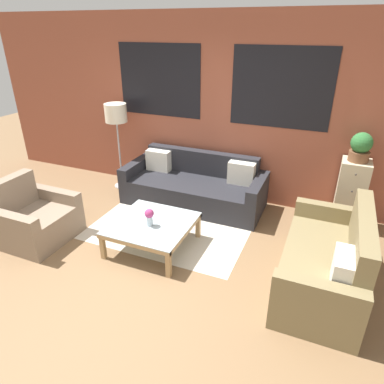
{
  "coord_description": "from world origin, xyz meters",
  "views": [
    {
      "loc": [
        1.72,
        -2.58,
        2.58
      ],
      "look_at": [
        0.09,
        1.25,
        0.55
      ],
      "focal_mm": 32.0,
      "sensor_mm": 36.0,
      "label": 1
    }
  ],
  "objects_px": {
    "armchair_corner": "(35,220)",
    "potted_plant": "(361,147)",
    "coffee_table": "(152,226)",
    "floor_lamp": "(116,117)",
    "drawer_cabinet": "(350,194)",
    "flower_vase": "(149,216)",
    "couch_dark": "(194,187)",
    "settee_vintage": "(327,264)"
  },
  "relations": [
    {
      "from": "armchair_corner",
      "to": "floor_lamp",
      "type": "xyz_separation_m",
      "value": [
        0.12,
        1.85,
        0.96
      ]
    },
    {
      "from": "armchair_corner",
      "to": "potted_plant",
      "type": "bearing_deg",
      "value": 27.55
    },
    {
      "from": "settee_vintage",
      "to": "drawer_cabinet",
      "type": "bearing_deg",
      "value": 82.91
    },
    {
      "from": "coffee_table",
      "to": "drawer_cabinet",
      "type": "height_order",
      "value": "drawer_cabinet"
    },
    {
      "from": "floor_lamp",
      "to": "couch_dark",
      "type": "bearing_deg",
      "value": -3.87
    },
    {
      "from": "floor_lamp",
      "to": "flower_vase",
      "type": "relative_size",
      "value": 6.4
    },
    {
      "from": "settee_vintage",
      "to": "floor_lamp",
      "type": "bearing_deg",
      "value": 158.41
    },
    {
      "from": "drawer_cabinet",
      "to": "settee_vintage",
      "type": "bearing_deg",
      "value": -97.09
    },
    {
      "from": "potted_plant",
      "to": "flower_vase",
      "type": "relative_size",
      "value": 1.69
    },
    {
      "from": "settee_vintage",
      "to": "potted_plant",
      "type": "bearing_deg",
      "value": 82.91
    },
    {
      "from": "floor_lamp",
      "to": "drawer_cabinet",
      "type": "distance_m",
      "value": 3.75
    },
    {
      "from": "couch_dark",
      "to": "armchair_corner",
      "type": "bearing_deg",
      "value": -131.42
    },
    {
      "from": "armchair_corner",
      "to": "floor_lamp",
      "type": "height_order",
      "value": "floor_lamp"
    },
    {
      "from": "drawer_cabinet",
      "to": "potted_plant",
      "type": "height_order",
      "value": "potted_plant"
    },
    {
      "from": "coffee_table",
      "to": "armchair_corner",
      "type": "bearing_deg",
      "value": -165.04
    },
    {
      "from": "coffee_table",
      "to": "floor_lamp",
      "type": "bearing_deg",
      "value": 134.42
    },
    {
      "from": "couch_dark",
      "to": "potted_plant",
      "type": "distance_m",
      "value": 2.42
    },
    {
      "from": "drawer_cabinet",
      "to": "flower_vase",
      "type": "xyz_separation_m",
      "value": [
        -2.25,
        -1.64,
        0.01
      ]
    },
    {
      "from": "armchair_corner",
      "to": "flower_vase",
      "type": "bearing_deg",
      "value": 12.35
    },
    {
      "from": "settee_vintage",
      "to": "drawer_cabinet",
      "type": "distance_m",
      "value": 1.53
    },
    {
      "from": "settee_vintage",
      "to": "potted_plant",
      "type": "distance_m",
      "value": 1.74
    },
    {
      "from": "settee_vintage",
      "to": "drawer_cabinet",
      "type": "xyz_separation_m",
      "value": [
        0.19,
        1.51,
        0.18
      ]
    },
    {
      "from": "couch_dark",
      "to": "flower_vase",
      "type": "height_order",
      "value": "couch_dark"
    },
    {
      "from": "drawer_cabinet",
      "to": "armchair_corner",
      "type": "bearing_deg",
      "value": -152.45
    },
    {
      "from": "potted_plant",
      "to": "couch_dark",
      "type": "bearing_deg",
      "value": -174.28
    },
    {
      "from": "couch_dark",
      "to": "settee_vintage",
      "type": "height_order",
      "value": "settee_vintage"
    },
    {
      "from": "armchair_corner",
      "to": "potted_plant",
      "type": "height_order",
      "value": "potted_plant"
    },
    {
      "from": "armchair_corner",
      "to": "drawer_cabinet",
      "type": "xyz_separation_m",
      "value": [
        3.79,
        1.98,
        0.21
      ]
    },
    {
      "from": "settee_vintage",
      "to": "floor_lamp",
      "type": "relative_size",
      "value": 1.15
    },
    {
      "from": "couch_dark",
      "to": "flower_vase",
      "type": "distance_m",
      "value": 1.43
    },
    {
      "from": "flower_vase",
      "to": "drawer_cabinet",
      "type": "bearing_deg",
      "value": 36.08
    },
    {
      "from": "coffee_table",
      "to": "floor_lamp",
      "type": "xyz_separation_m",
      "value": [
        -1.41,
        1.44,
        0.92
      ]
    },
    {
      "from": "settee_vintage",
      "to": "floor_lamp",
      "type": "height_order",
      "value": "floor_lamp"
    },
    {
      "from": "couch_dark",
      "to": "settee_vintage",
      "type": "bearing_deg",
      "value": -31.95
    },
    {
      "from": "couch_dark",
      "to": "flower_vase",
      "type": "xyz_separation_m",
      "value": [
        -0.01,
        -1.41,
        0.22
      ]
    },
    {
      "from": "armchair_corner",
      "to": "drawer_cabinet",
      "type": "bearing_deg",
      "value": 27.55
    },
    {
      "from": "floor_lamp",
      "to": "flower_vase",
      "type": "bearing_deg",
      "value": -46.75
    },
    {
      "from": "drawer_cabinet",
      "to": "coffee_table",
      "type": "bearing_deg",
      "value": -145.25
    },
    {
      "from": "flower_vase",
      "to": "coffee_table",
      "type": "bearing_deg",
      "value": 98.73
    },
    {
      "from": "settee_vintage",
      "to": "potted_plant",
      "type": "height_order",
      "value": "potted_plant"
    },
    {
      "from": "armchair_corner",
      "to": "flower_vase",
      "type": "relative_size",
      "value": 3.89
    },
    {
      "from": "couch_dark",
      "to": "flower_vase",
      "type": "bearing_deg",
      "value": -90.26
    }
  ]
}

